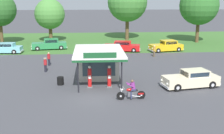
% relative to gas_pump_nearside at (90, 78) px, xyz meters
% --- Properties ---
extents(ground_plane, '(300.00, 300.00, 0.00)m').
position_rel_gas_pump_nearside_xyz_m(ground_plane, '(0.51, -2.63, -0.90)').
color(ground_plane, '#424247').
extents(grass_verge_strip, '(120.00, 24.00, 0.01)m').
position_rel_gas_pump_nearside_xyz_m(grass_verge_strip, '(0.51, 27.37, -0.89)').
color(grass_verge_strip, '#3D6B2D').
rests_on(grass_verge_strip, ground).
extents(service_station_kiosk, '(4.49, 7.05, 3.42)m').
position_rel_gas_pump_nearside_xyz_m(service_station_kiosk, '(0.86, 2.96, 0.83)').
color(service_station_kiosk, beige).
rests_on(service_station_kiosk, ground).
extents(gas_pump_nearside, '(0.44, 0.44, 1.96)m').
position_rel_gas_pump_nearside_xyz_m(gas_pump_nearside, '(0.00, 0.00, 0.00)').
color(gas_pump_nearside, slate).
rests_on(gas_pump_nearside, ground).
extents(gas_pump_offside, '(0.44, 0.44, 1.94)m').
position_rel_gas_pump_nearside_xyz_m(gas_pump_offside, '(1.71, -0.00, -0.01)').
color(gas_pump_offside, slate).
rests_on(gas_pump_offside, ground).
extents(motorcycle_with_rider, '(2.27, 0.70, 1.58)m').
position_rel_gas_pump_nearside_xyz_m(motorcycle_with_rider, '(3.22, -3.29, -0.24)').
color(motorcycle_with_rider, black).
rests_on(motorcycle_with_rider, ground).
extents(featured_classic_sedan, '(5.24, 2.65, 1.52)m').
position_rel_gas_pump_nearside_xyz_m(featured_classic_sedan, '(8.86, -0.53, -0.19)').
color(featured_classic_sedan, beige).
rests_on(featured_classic_sedan, ground).
extents(parked_car_back_row_centre_right, '(5.43, 2.66, 1.58)m').
position_rel_gas_pump_nearside_xyz_m(parked_car_back_row_centre_right, '(-6.00, 19.41, -0.18)').
color(parked_car_back_row_centre_right, '#2D844C').
rests_on(parked_car_back_row_centre_right, ground).
extents(parked_car_back_row_far_left, '(5.30, 2.09, 1.45)m').
position_rel_gas_pump_nearside_xyz_m(parked_car_back_row_far_left, '(-11.94, 16.75, -0.23)').
color(parked_car_back_row_far_left, '#7AC6D1').
rests_on(parked_car_back_row_far_left, ground).
extents(parked_car_back_row_far_right, '(5.51, 2.69, 1.48)m').
position_rel_gas_pump_nearside_xyz_m(parked_car_back_row_far_right, '(4.67, 16.93, -0.20)').
color(parked_car_back_row_far_right, red).
rests_on(parked_car_back_row_far_right, ground).
extents(parked_car_second_row_spare, '(5.15, 2.82, 1.57)m').
position_rel_gas_pump_nearside_xyz_m(parked_car_second_row_spare, '(11.07, 16.59, -0.18)').
color(parked_car_second_row_spare, gold).
rests_on(parked_car_second_row_spare, ground).
extents(bystander_admiring_sedan, '(0.34, 0.34, 1.55)m').
position_rel_gas_pump_nearside_xyz_m(bystander_admiring_sedan, '(-4.67, 8.67, -0.09)').
color(bystander_admiring_sedan, black).
rests_on(bystander_admiring_sedan, ground).
extents(bystander_standing_back_lot, '(0.34, 0.34, 1.51)m').
position_rel_gas_pump_nearside_xyz_m(bystander_standing_back_lot, '(8.46, 12.70, -0.11)').
color(bystander_standing_back_lot, brown).
rests_on(bystander_standing_back_lot, ground).
extents(bystander_strolling_foreground, '(0.34, 0.34, 1.51)m').
position_rel_gas_pump_nearside_xyz_m(bystander_strolling_foreground, '(-4.65, 5.76, -0.10)').
color(bystander_strolling_foreground, black).
rests_on(bystander_strolling_foreground, ground).
extents(tree_oak_right, '(7.06, 7.06, 10.30)m').
position_rel_gas_pump_nearside_xyz_m(tree_oak_right, '(6.67, 28.47, 5.70)').
color(tree_oak_right, brown).
rests_on(tree_oak_right, ground).
extents(tree_oak_left, '(5.12, 5.12, 7.38)m').
position_rel_gas_pump_nearside_xyz_m(tree_oak_left, '(-6.72, 26.56, 3.79)').
color(tree_oak_left, brown).
rests_on(tree_oak_left, ground).
extents(tree_oak_distant_spare, '(5.39, 5.46, 8.36)m').
position_rel_gas_pump_nearside_xyz_m(tree_oak_distant_spare, '(-14.42, 24.86, 4.60)').
color(tree_oak_distant_spare, brown).
rests_on(tree_oak_distant_spare, ground).
extents(tree_oak_centre, '(6.55, 6.55, 9.53)m').
position_rel_gas_pump_nearside_xyz_m(tree_oak_centre, '(18.44, 24.38, 5.34)').
color(tree_oak_centre, brown).
rests_on(tree_oak_centre, ground).
extents(spare_tire_stack, '(0.60, 0.60, 0.72)m').
position_rel_gas_pump_nearside_xyz_m(spare_tire_stack, '(-2.64, 1.00, -0.54)').
color(spare_tire_stack, black).
rests_on(spare_tire_stack, ground).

